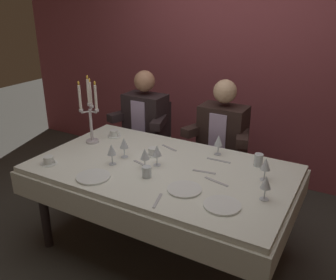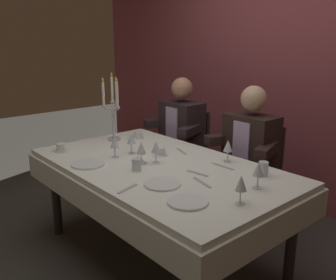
{
  "view_description": "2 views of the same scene",
  "coord_description": "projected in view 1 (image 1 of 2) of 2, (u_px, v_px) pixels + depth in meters",
  "views": [
    {
      "loc": [
        1.23,
        -2.06,
        1.91
      ],
      "look_at": [
        -0.01,
        0.11,
        0.91
      ],
      "focal_mm": 38.36,
      "sensor_mm": 36.0,
      "label": 1
    },
    {
      "loc": [
        1.94,
        -1.6,
        1.61
      ],
      "look_at": [
        0.04,
        0.05,
        0.92
      ],
      "focal_mm": 39.87,
      "sensor_mm": 36.0,
      "label": 2
    }
  ],
  "objects": [
    {
      "name": "wine_glass_5",
      "position": [
        145.0,
        154.0,
        2.58
      ],
      "size": [
        0.07,
        0.07,
        0.16
      ],
      "color": "silver",
      "rests_on": "dining_table"
    },
    {
      "name": "back_wall",
      "position": [
        241.0,
        54.0,
        3.78
      ],
      "size": [
        6.0,
        0.12,
        2.7
      ],
      "primitive_type": "cube",
      "color": "#8E3F47",
      "rests_on": "ground_plane"
    },
    {
      "name": "dinner_plate_1",
      "position": [
        184.0,
        189.0,
        2.33
      ],
      "size": [
        0.23,
        0.23,
        0.01
      ],
      "primitive_type": "cylinder",
      "color": "white",
      "rests_on": "dining_table"
    },
    {
      "name": "ground_plane",
      "position": [
        162.0,
        248.0,
        2.94
      ],
      "size": [
        12.0,
        12.0,
        0.0
      ],
      "primitive_type": "plane",
      "color": "#3B3A35"
    },
    {
      "name": "spoon_3",
      "position": [
        141.0,
        164.0,
        2.69
      ],
      "size": [
        0.17,
        0.07,
        0.01
      ],
      "primitive_type": "cube",
      "rotation": [
        0.0,
        0.0,
        -0.28
      ],
      "color": "#B7B7BC",
      "rests_on": "dining_table"
    },
    {
      "name": "dinner_plate_0",
      "position": [
        93.0,
        177.0,
        2.49
      ],
      "size": [
        0.24,
        0.24,
        0.01
      ],
      "primitive_type": "cylinder",
      "color": "white",
      "rests_on": "dining_table"
    },
    {
      "name": "coffee_cup_0",
      "position": [
        114.0,
        134.0,
        3.22
      ],
      "size": [
        0.13,
        0.12,
        0.06
      ],
      "color": "white",
      "rests_on": "dining_table"
    },
    {
      "name": "wine_glass_4",
      "position": [
        124.0,
        143.0,
        2.78
      ],
      "size": [
        0.07,
        0.07,
        0.16
      ],
      "color": "silver",
      "rests_on": "dining_table"
    },
    {
      "name": "wine_glass_0",
      "position": [
        112.0,
        150.0,
        2.65
      ],
      "size": [
        0.07,
        0.07,
        0.16
      ],
      "color": "silver",
      "rests_on": "dining_table"
    },
    {
      "name": "wine_glass_6",
      "position": [
        157.0,
        151.0,
        2.64
      ],
      "size": [
        0.07,
        0.07,
        0.16
      ],
      "color": "silver",
      "rests_on": "dining_table"
    },
    {
      "name": "fork_5",
      "position": [
        204.0,
        172.0,
        2.57
      ],
      "size": [
        0.17,
        0.04,
        0.01
      ],
      "primitive_type": "cube",
      "rotation": [
        0.0,
        0.0,
        0.15
      ],
      "color": "#B7B7BC",
      "rests_on": "dining_table"
    },
    {
      "name": "spoon_4",
      "position": [
        158.0,
        201.0,
        2.21
      ],
      "size": [
        0.06,
        0.17,
        0.01
      ],
      "primitive_type": "cube",
      "rotation": [
        0.0,
        0.0,
        1.84
      ],
      "color": "#B7B7BC",
      "rests_on": "dining_table"
    },
    {
      "name": "coffee_cup_2",
      "position": [
        49.0,
        161.0,
        2.69
      ],
      "size": [
        0.13,
        0.12,
        0.06
      ],
      "color": "white",
      "rests_on": "dining_table"
    },
    {
      "name": "dining_table",
      "position": [
        161.0,
        180.0,
        2.71
      ],
      "size": [
        1.94,
        1.14,
        0.74
      ],
      "color": "silver",
      "rests_on": "ground_plane"
    },
    {
      "name": "seated_diner_0",
      "position": [
        146.0,
        119.0,
        3.7
      ],
      "size": [
        0.63,
        0.48,
        1.24
      ],
      "color": "#2C2528",
      "rests_on": "ground_plane"
    },
    {
      "name": "seated_diner_1",
      "position": [
        223.0,
        133.0,
        3.32
      ],
      "size": [
        0.63,
        0.48,
        1.24
      ],
      "color": "#2C2528",
      "rests_on": "ground_plane"
    },
    {
      "name": "fork_0",
      "position": [
        169.0,
        148.0,
        2.98
      ],
      "size": [
        0.17,
        0.08,
        0.01
      ],
      "primitive_type": "cube",
      "rotation": [
        0.0,
        0.0,
        -0.35
      ],
      "color": "#B7B7BC",
      "rests_on": "dining_table"
    },
    {
      "name": "wine_glass_1",
      "position": [
        219.0,
        141.0,
        2.82
      ],
      "size": [
        0.07,
        0.07,
        0.16
      ],
      "color": "silver",
      "rests_on": "dining_table"
    },
    {
      "name": "wine_glass_3",
      "position": [
        266.0,
        183.0,
        2.18
      ],
      "size": [
        0.07,
        0.07,
        0.16
      ],
      "color": "silver",
      "rests_on": "dining_table"
    },
    {
      "name": "coffee_cup_1",
      "position": [
        153.0,
        152.0,
        2.84
      ],
      "size": [
        0.13,
        0.12,
        0.06
      ],
      "color": "white",
      "rests_on": "dining_table"
    },
    {
      "name": "water_tumbler_1",
      "position": [
        146.0,
        172.0,
        2.49
      ],
      "size": [
        0.06,
        0.06,
        0.08
      ],
      "primitive_type": "cylinder",
      "color": "silver",
      "rests_on": "dining_table"
    },
    {
      "name": "knife_2",
      "position": [
        216.0,
        182.0,
        2.43
      ],
      "size": [
        0.19,
        0.06,
        0.01
      ],
      "primitive_type": "cube",
      "rotation": [
        0.0,
        0.0,
        -0.24
      ],
      "color": "#B7B7BC",
      "rests_on": "dining_table"
    },
    {
      "name": "dinner_plate_2",
      "position": [
        222.0,
        205.0,
        2.15
      ],
      "size": [
        0.23,
        0.23,
        0.01
      ],
      "primitive_type": "cylinder",
      "color": "white",
      "rests_on": "dining_table"
    },
    {
      "name": "knife_1",
      "position": [
        218.0,
        160.0,
        2.75
      ],
      "size": [
        0.19,
        0.02,
        0.01
      ],
      "primitive_type": "cube",
      "rotation": [
        0.0,
        0.0,
        0.02
      ],
      "color": "#B7B7BC",
      "rests_on": "dining_table"
    },
    {
      "name": "water_tumbler_0",
      "position": [
        258.0,
        160.0,
        2.65
      ],
      "size": [
        0.06,
        0.06,
        0.1
      ],
      "primitive_type": "cylinder",
      "color": "silver",
      "rests_on": "dining_table"
    },
    {
      "name": "candelabra",
      "position": [
        90.0,
        113.0,
        3.01
      ],
      "size": [
        0.15,
        0.17,
        0.58
      ],
      "color": "silver",
      "rests_on": "dining_table"
    },
    {
      "name": "wine_glass_2",
      "position": [
        266.0,
        165.0,
        2.42
      ],
      "size": [
        0.07,
        0.07,
        0.16
      ],
      "color": "silver",
      "rests_on": "dining_table"
    }
  ]
}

